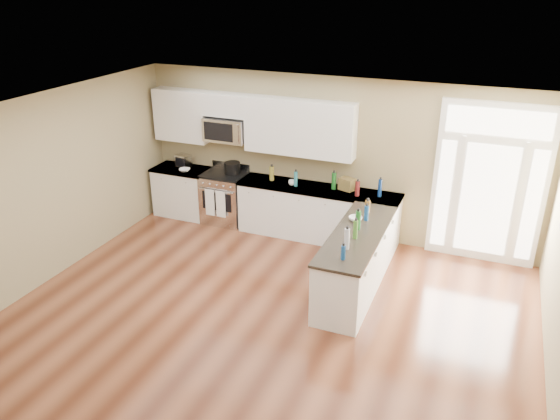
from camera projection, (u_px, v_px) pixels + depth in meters
name	position (u px, v px, depth m)	size (l,w,h in m)	color
ground	(231.00, 365.00, 6.56)	(8.00, 8.00, 0.00)	#4E2616
room_shell	(225.00, 239.00, 5.88)	(8.00, 8.00, 8.00)	#93855D
back_cabinet_left	(184.00, 193.00, 10.51)	(1.10, 0.66, 0.94)	silver
back_cabinet_right	(318.00, 215.00, 9.57)	(2.85, 0.66, 0.94)	silver
peninsula_cabinet	(356.00, 264.00, 7.97)	(0.69, 2.32, 0.94)	silver
upper_cabinet_left	(182.00, 115.00, 10.04)	(1.04, 0.33, 0.95)	silver
upper_cabinet_right	(299.00, 128.00, 9.24)	(1.94, 0.33, 0.95)	silver
upper_cabinet_short	(226.00, 105.00, 9.61)	(0.82, 0.33, 0.40)	silver
microwave	(226.00, 130.00, 9.76)	(0.78, 0.41, 0.42)	silver
entry_door	(489.00, 185.00, 8.51)	(1.70, 0.10, 2.60)	white
kitchen_range	(225.00, 198.00, 10.19)	(0.78, 0.69, 1.08)	silver
stockpot	(232.00, 168.00, 9.98)	(0.29, 0.29, 0.22)	black
toaster_oven	(183.00, 161.00, 10.36)	(0.27, 0.21, 0.23)	silver
cardboard_box	(347.00, 184.00, 9.26)	(0.25, 0.18, 0.21)	brown
bowl_left	(185.00, 170.00, 10.15)	(0.20, 0.20, 0.05)	white
bowl_peninsula	(356.00, 219.00, 8.13)	(0.20, 0.20, 0.06)	white
cup_counter	(292.00, 183.00, 9.48)	(0.12, 0.12, 0.09)	white
counter_bottles	(340.00, 202.00, 8.48)	(2.07, 2.42, 0.30)	#19591E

